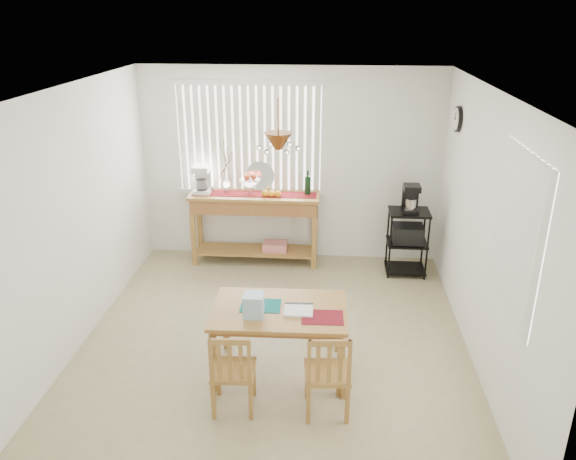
# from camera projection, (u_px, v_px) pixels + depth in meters

# --- Properties ---
(ground) EXTENTS (4.00, 4.50, 0.01)m
(ground) POSITION_uv_depth(u_px,v_px,m) (274.00, 342.00, 5.91)
(ground) COLOR tan
(room_shell) EXTENTS (4.20, 4.70, 2.70)m
(room_shell) POSITION_uv_depth(u_px,v_px,m) (273.00, 188.00, 5.29)
(room_shell) COLOR white
(room_shell) RESTS_ON ground
(sideboard) EXTENTS (1.72, 0.48, 0.97)m
(sideboard) POSITION_uv_depth(u_px,v_px,m) (256.00, 211.00, 7.51)
(sideboard) COLOR #A97A39
(sideboard) RESTS_ON ground
(sideboard_items) EXTENTS (1.64, 0.41, 0.74)m
(sideboard_items) POSITION_uv_depth(u_px,v_px,m) (233.00, 183.00, 7.40)
(sideboard_items) COLOR maroon
(sideboard_items) RESTS_ON sideboard
(wire_cart) EXTENTS (0.51, 0.41, 0.87)m
(wire_cart) POSITION_uv_depth(u_px,v_px,m) (407.00, 236.00, 7.24)
(wire_cart) COLOR black
(wire_cart) RESTS_ON ground
(cart_items) EXTENTS (0.20, 0.24, 0.36)m
(cart_items) POSITION_uv_depth(u_px,v_px,m) (411.00, 199.00, 7.06)
(cart_items) COLOR black
(cart_items) RESTS_ON wire_cart
(dining_table) EXTENTS (1.27, 0.83, 0.67)m
(dining_table) POSITION_uv_depth(u_px,v_px,m) (279.00, 316.00, 5.24)
(dining_table) COLOR #A97A39
(dining_table) RESTS_ON ground
(table_items) EXTENTS (0.96, 0.44, 0.21)m
(table_items) POSITION_uv_depth(u_px,v_px,m) (265.00, 307.00, 5.08)
(table_items) COLOR #136E6E
(table_items) RESTS_ON dining_table
(chair_left) EXTENTS (0.39, 0.39, 0.80)m
(chair_left) POSITION_uv_depth(u_px,v_px,m) (233.00, 372.00, 4.77)
(chair_left) COLOR #A97A39
(chair_left) RESTS_ON ground
(chair_right) EXTENTS (0.41, 0.41, 0.82)m
(chair_right) POSITION_uv_depth(u_px,v_px,m) (327.00, 374.00, 4.72)
(chair_right) COLOR #A97A39
(chair_right) RESTS_ON ground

